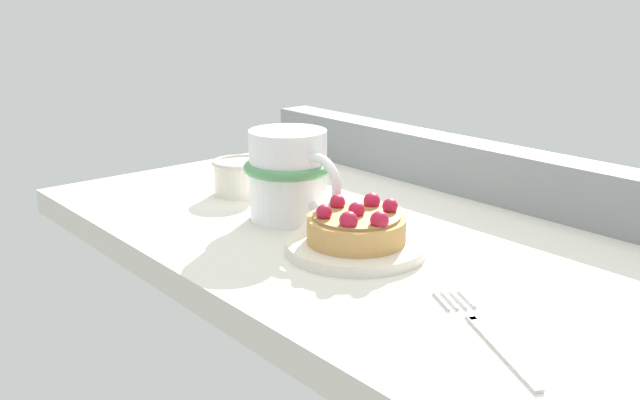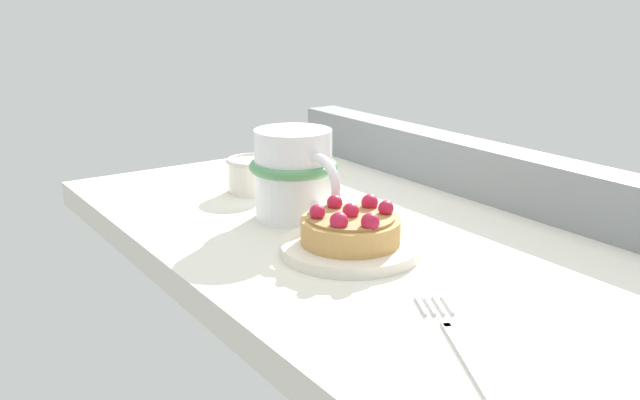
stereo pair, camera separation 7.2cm
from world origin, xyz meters
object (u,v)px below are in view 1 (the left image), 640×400
Objects in this scene: raspberry_tart at (357,226)px; sugar_bowl at (240,176)px; dessert_plate at (356,247)px; dessert_fork at (485,330)px; coffee_mug at (290,174)px.

sugar_bowl is at bearing 172.89° from raspberry_tart.
dessert_plate is 19.17cm from dessert_fork.
raspberry_tart is at bearing -7.11° from sugar_bowl.
dessert_fork is at bearing -13.45° from dessert_plate.
raspberry_tart reaches higher than dessert_plate.
coffee_mug is 31.80cm from dessert_fork.
dessert_plate reaches higher than dessert_fork.
coffee_mug is (-12.27, 1.45, 2.48)cm from raspberry_tart.
raspberry_tart is (0.03, 0.01, 2.10)cm from dessert_plate.
coffee_mug reaches higher than sugar_bowl.
raspberry_tart reaches higher than sugar_bowl.
raspberry_tart is at bearing 15.21° from dessert_plate.
dessert_fork is (18.64, -4.46, -0.22)cm from dessert_plate.
sugar_bowl is (-24.34, 3.04, -0.33)cm from raspberry_tart.
raspberry_tart reaches higher than dessert_fork.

